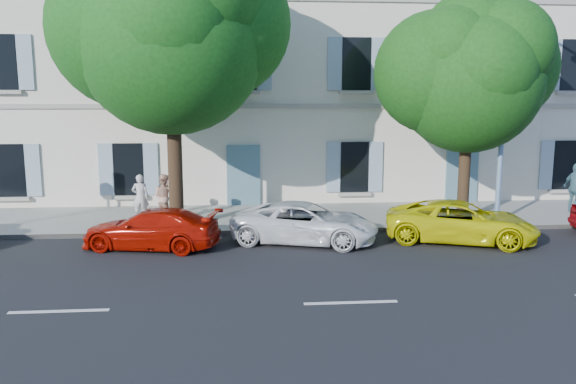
{
  "coord_description": "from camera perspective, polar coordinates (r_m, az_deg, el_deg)",
  "views": [
    {
      "loc": [
        -2.26,
        -15.17,
        4.25
      ],
      "look_at": [
        -0.84,
        2.0,
        1.4
      ],
      "focal_mm": 35.0,
      "sensor_mm": 36.0,
      "label": 1
    }
  ],
  "objects": [
    {
      "name": "ground",
      "position": [
        15.92,
        3.62,
        -6.11
      ],
      "size": [
        90.0,
        90.0,
        0.0
      ],
      "primitive_type": "plane",
      "color": "black"
    },
    {
      "name": "sidewalk",
      "position": [
        20.19,
        1.79,
        -2.55
      ],
      "size": [
        36.0,
        4.5,
        0.15
      ],
      "primitive_type": "cube",
      "color": "#A09E96",
      "rests_on": "ground"
    },
    {
      "name": "kerb",
      "position": [
        18.08,
        2.57,
        -3.95
      ],
      "size": [
        36.0,
        0.16,
        0.16
      ],
      "primitive_type": "cube",
      "color": "#9E998E",
      "rests_on": "ground"
    },
    {
      "name": "building",
      "position": [
        25.53,
        0.36,
        13.32
      ],
      "size": [
        28.0,
        7.0,
        12.0
      ],
      "primitive_type": "cube",
      "color": "silver",
      "rests_on": "ground"
    },
    {
      "name": "car_red_coupe",
      "position": [
        16.64,
        -13.72,
        -3.65
      ],
      "size": [
        4.2,
        2.43,
        1.14
      ],
      "primitive_type": "imported",
      "rotation": [
        0.0,
        0.0,
        4.49
      ],
      "color": "#A61004",
      "rests_on": "ground"
    },
    {
      "name": "car_white_coupe",
      "position": [
        16.81,
        1.74,
        -3.13
      ],
      "size": [
        4.74,
        3.14,
        1.21
      ],
      "primitive_type": "imported",
      "rotation": [
        0.0,
        0.0,
        1.29
      ],
      "color": "white",
      "rests_on": "ground"
    },
    {
      "name": "car_yellow_supercar",
      "position": [
        17.68,
        17.18,
        -2.89
      ],
      "size": [
        4.86,
        3.39,
        1.23
      ],
      "primitive_type": "imported",
      "rotation": [
        0.0,
        0.0,
        1.23
      ],
      "color": "#DCD709",
      "rests_on": "ground"
    },
    {
      "name": "tree_left",
      "position": [
        18.33,
        -11.8,
        14.97
      ],
      "size": [
        5.96,
        5.96,
        9.23
      ],
      "color": "#3A2819",
      "rests_on": "sidewalk"
    },
    {
      "name": "tree_right",
      "position": [
        19.68,
        17.91,
        10.69
      ],
      "size": [
        4.76,
        4.76,
        7.33
      ],
      "color": "#3A2819",
      "rests_on": "sidewalk"
    },
    {
      "name": "street_lamp",
      "position": [
        19.69,
        21.43,
        11.0
      ],
      "size": [
        0.3,
        1.83,
        8.6
      ],
      "color": "#7293BF",
      "rests_on": "sidewalk"
    },
    {
      "name": "pedestrian_a",
      "position": [
        19.88,
        -14.76,
        -0.5
      ],
      "size": [
        0.58,
        0.39,
        1.58
      ],
      "primitive_type": "imported",
      "rotation": [
        0.0,
        0.0,
        3.13
      ],
      "color": "silver",
      "rests_on": "sidewalk"
    },
    {
      "name": "pedestrian_b",
      "position": [
        19.6,
        -12.47,
        -0.52
      ],
      "size": [
        0.98,
        0.93,
        1.61
      ],
      "primitive_type": "imported",
      "rotation": [
        0.0,
        0.0,
        2.58
      ],
      "color": "tan",
      "rests_on": "sidewalk"
    },
    {
      "name": "pedestrian_c",
      "position": [
        23.0,
        27.19,
        0.37
      ],
      "size": [
        0.67,
        1.14,
        1.82
      ],
      "primitive_type": "imported",
      "rotation": [
        0.0,
        0.0,
        1.8
      ],
      "color": "teal",
      "rests_on": "sidewalk"
    }
  ]
}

